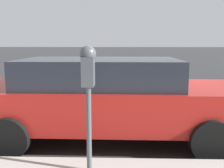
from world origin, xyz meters
TOP-DOWN VIEW (x-y plane):
  - ground_plane at (0.00, 0.00)m, footprint 220.00×220.00m
  - parking_meter at (-2.56, 0.89)m, footprint 0.21×0.19m
  - car_red at (-0.99, 0.73)m, footprint 2.04×4.84m

SIDE VIEW (x-z plane):
  - ground_plane at x=0.00m, z-range 0.00..0.00m
  - car_red at x=-0.99m, z-range 0.05..1.50m
  - parking_meter at x=-2.56m, z-range 0.58..2.10m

